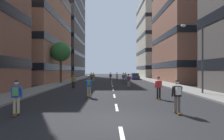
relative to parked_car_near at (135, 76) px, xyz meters
name	(u,v)px	position (x,y,z in m)	size (l,w,h in m)	color
ground_plane	(112,82)	(-5.81, -10.81, -0.70)	(157.76, 157.76, 0.00)	black
sidewalk_left	(69,81)	(-14.32, -7.53, -0.63)	(3.02, 72.31, 0.14)	gray
sidewalk_right	(153,81)	(2.71, -7.53, -0.63)	(3.02, 72.31, 0.14)	gray
lane_markings	(112,82)	(-5.81, -9.11, -0.70)	(0.16, 62.20, 0.01)	silver
building_left_mid	(29,34)	(-22.09, -8.33, 8.64)	(12.63, 19.43, 18.50)	#9E6B51
building_left_far	(62,28)	(-22.09, 17.21, 15.50)	(12.63, 23.29, 32.22)	#4C4744
building_right_mid	(193,27)	(10.47, -8.33, 10.22)	(12.63, 17.07, 21.66)	brown
building_right_far	(159,39)	(10.47, 17.21, 12.10)	(12.63, 17.92, 25.41)	#BCB29E
parked_car_near	(135,76)	(0.00, 0.00, 0.00)	(1.82, 4.40, 1.52)	navy
street_tree_near	(61,52)	(-14.32, -14.23, 4.56)	(3.23, 3.23, 6.78)	#4C3823
streetlamp_right	(199,50)	(2.04, -28.25, 3.44)	(2.13, 0.30, 6.50)	#3F3F44
skater_0	(123,77)	(-3.72, -12.18, 0.32)	(0.54, 0.91, 1.78)	brown
skater_1	(16,95)	(-10.91, -36.05, 0.32)	(0.57, 0.92, 1.78)	brown
skater_2	(73,81)	(-10.53, -23.09, 0.32)	(0.55, 0.92, 1.78)	brown
skater_3	(177,94)	(-2.71, -35.81, 0.32)	(0.54, 0.91, 1.78)	brown
skater_4	(91,77)	(-9.60, -10.82, 0.32)	(0.57, 0.92, 1.78)	brown
skater_5	(89,85)	(-7.94, -29.91, 0.32)	(0.55, 0.91, 1.78)	brown
skater_6	(159,87)	(-2.41, -31.00, 0.29)	(0.54, 0.91, 1.78)	brown
skater_7	(129,80)	(-3.68, -20.83, 0.32)	(0.57, 0.92, 1.78)	brown
skater_8	(93,76)	(-9.42, -8.00, 0.29)	(0.56, 0.92, 1.78)	brown
skater_9	(126,76)	(-2.89, -7.12, 0.29)	(0.54, 0.91, 1.78)	brown
skater_10	(111,76)	(-5.99, -7.25, 0.32)	(0.54, 0.91, 1.78)	brown
skater_11	(117,76)	(-4.51, -3.59, 0.29)	(0.55, 0.91, 1.78)	brown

